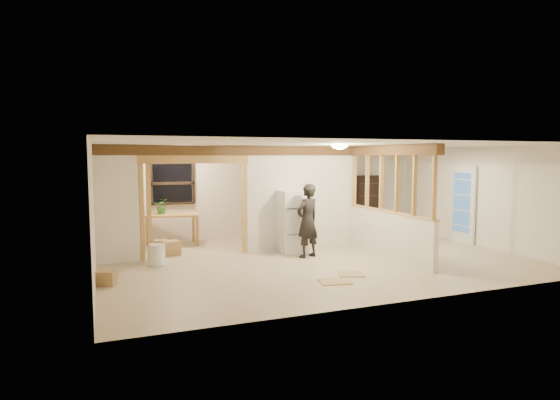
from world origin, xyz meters
name	(u,v)px	position (x,y,z in m)	size (l,w,h in m)	color
floor	(315,259)	(0.00, 0.00, -0.01)	(9.00, 6.50, 0.01)	#BFAD8E
ceiling	(316,145)	(0.00, 0.00, 2.50)	(9.00, 6.50, 0.01)	white
wall_back	(266,192)	(0.00, 3.25, 1.25)	(9.00, 0.01, 2.50)	silver
wall_front	(407,222)	(0.00, -3.25, 1.25)	(9.00, 0.01, 2.50)	silver
wall_left	(93,211)	(-4.50, 0.00, 1.25)	(0.01, 6.50, 2.50)	silver
wall_right	(477,196)	(4.50, 0.00, 1.25)	(0.01, 6.50, 2.50)	silver
partition_left_stub	(117,204)	(-4.05, 1.20, 1.25)	(0.90, 0.12, 2.50)	silver
partition_center	(302,198)	(0.20, 1.20, 1.25)	(2.80, 0.12, 2.50)	silver
doorway_frame	(195,208)	(-2.40, 1.20, 1.10)	(2.46, 0.14, 2.20)	tan
header_beam_back	(255,151)	(-1.00, 1.20, 2.38)	(7.00, 0.18, 0.22)	brown
header_beam_right	(390,150)	(1.60, -0.40, 2.38)	(0.18, 3.30, 0.22)	brown
pony_wall	(388,235)	(1.60, -0.40, 0.50)	(0.12, 3.20, 1.00)	silver
stud_partition	(389,183)	(1.60, -0.40, 1.66)	(0.14, 3.20, 1.32)	tan
window_back	(173,183)	(-2.60, 3.17, 1.55)	(1.12, 0.10, 1.10)	black
french_door	(463,204)	(4.42, 0.40, 1.00)	(0.12, 0.86, 2.00)	white
ceiling_dome_main	(340,145)	(0.30, -0.50, 2.48)	(0.36, 0.36, 0.16)	#FFEABF
ceiling_dome_util	(181,147)	(-2.50, 2.30, 2.48)	(0.32, 0.32, 0.14)	#FFEABF
hanging_bulb	(208,159)	(-2.00, 1.60, 2.18)	(0.07, 0.07, 0.07)	#FFD88C
refrigerator	(293,221)	(-0.19, 0.85, 0.73)	(0.60, 0.58, 1.46)	white
woman	(308,221)	(-0.09, 0.23, 0.82)	(0.60, 0.39, 1.65)	black
work_table	(172,230)	(-2.71, 2.69, 0.40)	(1.28, 0.64, 0.81)	tan
potted_plant	(162,206)	(-2.94, 2.76, 1.00)	(0.36, 0.31, 0.40)	#265E28
shop_vac	(122,236)	(-3.90, 2.82, 0.29)	(0.44, 0.44, 0.57)	#B5101D
bookshelf	(368,203)	(3.22, 3.04, 0.83)	(0.83, 0.28, 1.67)	black
bucket	(157,254)	(-3.31, 0.69, 0.21)	(0.34, 0.34, 0.43)	silver
box_util_a	(171,248)	(-2.89, 1.58, 0.16)	(0.37, 0.32, 0.32)	#9D784C
box_util_b	(161,246)	(-3.07, 2.04, 0.14)	(0.29, 0.29, 0.28)	#9D784C
box_front	(107,278)	(-4.31, -0.58, 0.13)	(0.31, 0.25, 0.25)	#9D784C
floor_panel_near	(351,274)	(0.05, -1.47, 0.01)	(0.48, 0.48, 0.02)	tan
floor_panel_far	(335,281)	(-0.50, -1.85, 0.01)	(0.55, 0.44, 0.02)	tan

